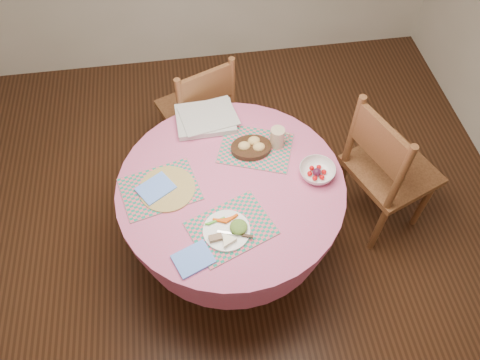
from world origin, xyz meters
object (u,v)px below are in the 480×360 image
object	(u,v)px
dinner_plate	(228,231)
bread_bowl	(251,147)
dining_table	(231,204)
chair_back	(199,110)
chair_right	(386,169)
fruit_bowl	(317,172)
wicker_trivet	(167,189)
latte_mug	(278,137)

from	to	relation	value
dinner_plate	bread_bowl	size ratio (longest dim) A/B	1.06
dining_table	chair_back	bearing A→B (deg)	97.41
chair_right	fruit_bowl	xyz separation A→B (m)	(-0.49, -0.13, 0.23)
dinner_plate	fruit_bowl	world-z (taller)	fruit_bowl
wicker_trivet	bread_bowl	distance (m)	0.53
dining_table	chair_back	distance (m)	0.83
chair_right	chair_back	bearing A→B (deg)	35.20
chair_right	wicker_trivet	distance (m)	1.32
dining_table	chair_back	world-z (taller)	chair_back
chair_back	fruit_bowl	world-z (taller)	chair_back
chair_right	latte_mug	world-z (taller)	chair_right
chair_right	fruit_bowl	size ratio (longest dim) A/B	4.72
dining_table	dinner_plate	distance (m)	0.37
chair_right	chair_back	size ratio (longest dim) A/B	1.09
chair_right	wicker_trivet	bearing A→B (deg)	73.07
chair_right	chair_back	world-z (taller)	chair_right
chair_back	bread_bowl	bearing A→B (deg)	90.51
dining_table	wicker_trivet	bearing A→B (deg)	177.07
chair_right	dinner_plate	bearing A→B (deg)	90.75
wicker_trivet	latte_mug	distance (m)	0.68
dining_table	bread_bowl	size ratio (longest dim) A/B	5.39
dinner_plate	fruit_bowl	distance (m)	0.60
wicker_trivet	fruit_bowl	bearing A→B (deg)	-1.77
bread_bowl	dining_table	bearing A→B (deg)	-124.18
dining_table	bread_bowl	xyz separation A→B (m)	(0.15, 0.22, 0.23)
chair_back	dinner_plate	xyz separation A→B (m)	(0.05, -1.12, 0.27)
latte_mug	fruit_bowl	size ratio (longest dim) A/B	0.56
chair_back	latte_mug	world-z (taller)	chair_back
dining_table	chair_right	size ratio (longest dim) A/B	1.18
dining_table	latte_mug	world-z (taller)	latte_mug
wicker_trivet	fruit_bowl	world-z (taller)	fruit_bowl
dinner_plate	bread_bowl	distance (m)	0.55
dining_table	fruit_bowl	distance (m)	0.52
wicker_trivet	latte_mug	size ratio (longest dim) A/B	2.42
dining_table	fruit_bowl	size ratio (longest dim) A/B	5.57
dinner_plate	fruit_bowl	size ratio (longest dim) A/B	1.10
bread_bowl	latte_mug	size ratio (longest dim) A/B	1.85
bread_bowl	latte_mug	world-z (taller)	latte_mug
chair_back	dinner_plate	distance (m)	1.15
chair_right	latte_mug	xyz separation A→B (m)	(-0.66, 0.11, 0.27)
bread_bowl	latte_mug	xyz separation A→B (m)	(0.15, 0.02, 0.04)
wicker_trivet	chair_right	bearing A→B (deg)	4.49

